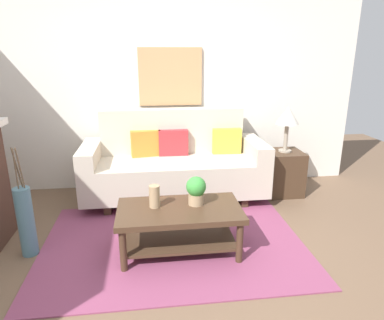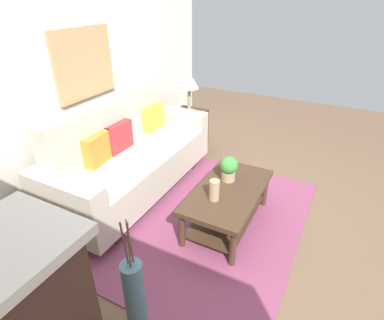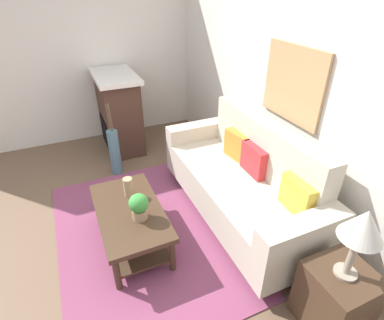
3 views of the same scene
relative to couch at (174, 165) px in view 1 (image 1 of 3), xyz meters
The scene contains 17 objects.
ground_plane 1.65m from the couch, 93.67° to the right, with size 9.16×9.16×0.00m, color brown.
wall_back 1.07m from the couch, 100.76° to the left, with size 5.16×0.10×2.70m, color silver.
area_rug 1.18m from the couch, 95.34° to the right, with size 2.45×1.74×0.01m, color #843D5B.
couch is the anchor object (origin of this frame).
throw_pillow_orange 0.44m from the couch, 159.50° to the left, with size 0.36×0.12×0.32m, color orange.
throw_pillow_crimson 0.28m from the couch, 90.00° to the left, with size 0.36×0.12×0.32m, color red.
throw_pillow_mustard 0.73m from the couch, 10.59° to the left, with size 0.36×0.12×0.32m, color gold.
coffee_table 1.24m from the couch, 92.43° to the right, with size 1.10×0.60×0.43m.
tabletop_vase 1.21m from the couch, 102.85° to the right, with size 0.10×0.10×0.20m, color tan.
potted_plant_tabletop 1.18m from the couch, 84.87° to the right, with size 0.18×0.18×0.26m.
side_table 1.40m from the couch, ahead, with size 0.44×0.44×0.56m, color #422D1E.
table_lamp 1.50m from the couch, ahead, with size 0.28×0.28×0.57m.
floor_vase 1.79m from the couch, 141.67° to the right, with size 0.14×0.14×0.64m, color slate.
floor_vase_branch_a 1.81m from the couch, 141.27° to the right, with size 0.01×0.01×0.36m, color brown.
floor_vase_branch_b 1.83m from the couch, 142.31° to the right, with size 0.01×0.01×0.36m, color brown.
floor_vase_branch_c 1.85m from the couch, 141.43° to the right, with size 0.01×0.01×0.36m, color brown.
framed_painting 1.12m from the couch, 90.00° to the left, with size 0.80×0.03×0.72m, color tan.
Camera 1 is at (-0.19, -2.40, 1.75)m, focal length 32.13 mm.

